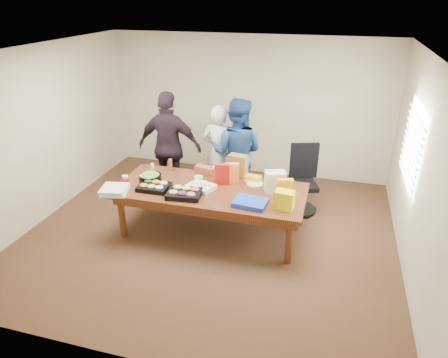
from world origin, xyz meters
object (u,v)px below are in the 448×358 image
(person_right, at_px, (237,153))
(office_chair, at_px, (301,182))
(salad_bowl, at_px, (150,178))
(conference_table, at_px, (211,211))
(person_center, at_px, (219,154))
(sheet_cake, at_px, (201,187))

(person_right, bearing_deg, office_chair, 179.86)
(person_right, relative_size, salad_bowl, 5.47)
(conference_table, bearing_deg, office_chair, 39.57)
(conference_table, relative_size, person_right, 1.50)
(person_center, distance_m, person_right, 0.35)
(conference_table, height_order, sheet_cake, sheet_cake)
(conference_table, distance_m, person_center, 1.26)
(person_center, distance_m, sheet_cake, 1.18)
(conference_table, bearing_deg, salad_bowl, 179.81)
(office_chair, xyz_separation_m, person_right, (-1.11, 0.04, 0.38))
(person_right, height_order, salad_bowl, person_right)
(sheet_cake, bearing_deg, conference_table, 34.01)
(person_center, relative_size, person_right, 0.92)
(conference_table, distance_m, person_right, 1.22)
(sheet_cake, bearing_deg, office_chair, 57.14)
(salad_bowl, bearing_deg, person_right, 44.19)
(sheet_cake, height_order, salad_bowl, salad_bowl)
(person_center, xyz_separation_m, sheet_cake, (0.06, -1.18, -0.07))
(office_chair, bearing_deg, person_right, 158.73)
(conference_table, xyz_separation_m, person_center, (-0.19, 1.15, 0.48))
(office_chair, xyz_separation_m, salad_bowl, (-2.20, -1.02, 0.25))
(person_center, bearing_deg, person_right, 172.67)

